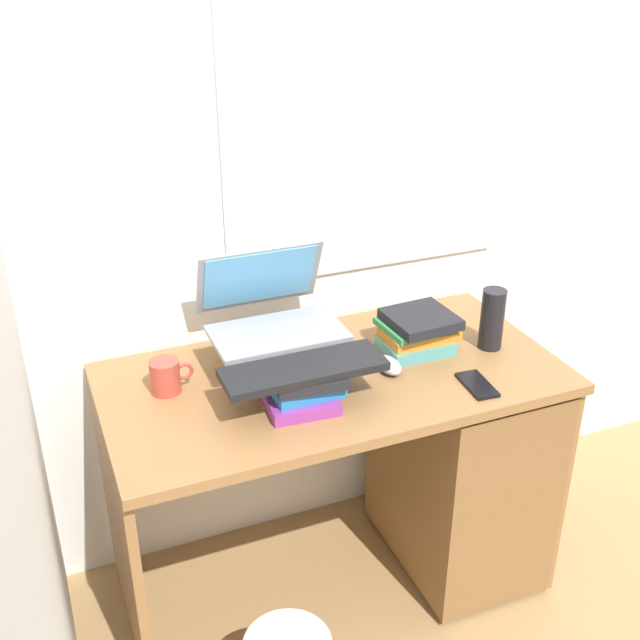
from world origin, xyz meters
TOP-DOWN VIEW (x-y plane):
  - ground_plane at (0.00, 0.00)m, footprint 6.00×6.00m
  - wall_back at (0.00, 0.36)m, footprint 6.00×0.06m
  - desk at (0.32, -0.02)m, footprint 1.26×0.64m
  - book_stack_tall at (-0.14, 0.07)m, footprint 0.26×0.21m
  - book_stack_keyboard_riser at (-0.13, -0.11)m, footprint 0.21×0.19m
  - book_stack_side at (0.28, 0.04)m, footprint 0.21×0.20m
  - laptop at (-0.13, 0.14)m, footprint 0.36×0.30m
  - keyboard at (-0.13, -0.11)m, footprint 0.42×0.14m
  - computer_mouse at (0.15, -0.04)m, footprint 0.06×0.10m
  - mug at (-0.44, 0.09)m, footprint 0.12×0.08m
  - water_bottle at (0.48, -0.03)m, footprint 0.07×0.07m
  - cell_phone at (0.33, -0.21)m, footprint 0.08×0.14m

SIDE VIEW (x-z plane):
  - ground_plane at x=0.00m, z-range 0.00..0.00m
  - desk at x=0.32m, z-range 0.03..0.80m
  - cell_phone at x=0.33m, z-range 0.77..0.78m
  - computer_mouse at x=0.15m, z-range 0.77..0.80m
  - mug at x=-0.44m, z-range 0.77..0.86m
  - book_stack_keyboard_riser at x=-0.13m, z-range 0.77..0.86m
  - book_stack_tall at x=-0.14m, z-range 0.76..0.87m
  - book_stack_side at x=0.28m, z-range 0.77..0.88m
  - water_bottle at x=0.48m, z-range 0.77..0.95m
  - keyboard at x=-0.13m, z-range 0.86..0.88m
  - laptop at x=-0.13m, z-range 0.82..1.03m
  - wall_back at x=0.00m, z-range 0.00..2.60m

